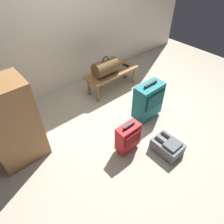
# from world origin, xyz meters

# --- Properties ---
(ground_plane) EXTENTS (6.60, 6.60, 0.00)m
(ground_plane) POSITION_xyz_m (0.00, 0.00, 0.00)
(ground_plane) COLOR #B2A893
(back_wall) EXTENTS (6.00, 0.10, 2.80)m
(back_wall) POSITION_xyz_m (0.00, 1.60, 1.40)
(back_wall) COLOR silver
(back_wall) RESTS_ON ground
(bench) EXTENTS (1.00, 0.36, 0.37)m
(bench) POSITION_xyz_m (0.46, 0.91, 0.31)
(bench) COLOR olive
(bench) RESTS_ON ground
(duffel_bag_brown) EXTENTS (0.44, 0.26, 0.34)m
(duffel_bag_brown) POSITION_xyz_m (0.31, 0.91, 0.50)
(duffel_bag_brown) COLOR brown
(duffel_bag_brown) RESTS_ON bench
(cell_phone) EXTENTS (0.07, 0.14, 0.01)m
(cell_phone) POSITION_xyz_m (0.79, 0.91, 0.37)
(cell_phone) COLOR black
(cell_phone) RESTS_ON bench
(suitcase_upright_teal) EXTENTS (0.45, 0.26, 0.63)m
(suitcase_upright_teal) POSITION_xyz_m (0.36, -0.03, 0.33)
(suitcase_upright_teal) COLOR #14666B
(suitcase_upright_teal) RESTS_ON ground
(suitcase_small_red) EXTENTS (0.32, 0.19, 0.46)m
(suitcase_small_red) POSITION_xyz_m (-0.32, -0.30, 0.24)
(suitcase_small_red) COLOR red
(suitcase_small_red) RESTS_ON ground
(backpack_grey) EXTENTS (0.28, 0.38, 0.21)m
(backpack_grey) POSITION_xyz_m (0.05, -0.68, 0.09)
(backpack_grey) COLOR slate
(backpack_grey) RESTS_ON ground
(side_cabinet) EXTENTS (0.56, 0.44, 1.10)m
(side_cabinet) POSITION_xyz_m (-1.41, 0.53, 0.55)
(side_cabinet) COLOR olive
(side_cabinet) RESTS_ON ground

